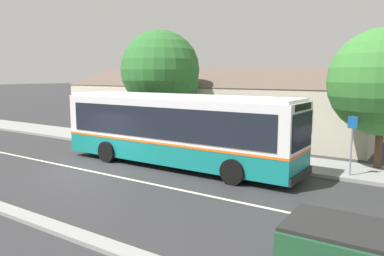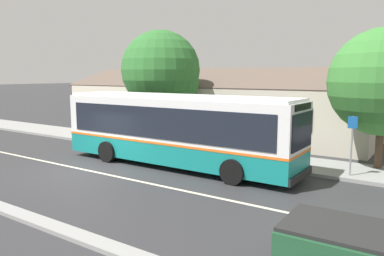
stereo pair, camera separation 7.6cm
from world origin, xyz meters
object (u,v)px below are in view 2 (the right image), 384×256
Objects in this scene: street_tree_primary at (384,82)px; bench_by_building at (93,132)px; bus_stop_sign at (352,139)px; transit_bus at (176,128)px; bench_down_street at (155,138)px; street_tree_secondary at (164,73)px.

bench_by_building is at bearing -173.88° from street_tree_primary.
transit_bus is at bearing -163.60° from bus_stop_sign.
transit_bus is at bearing -15.89° from bench_by_building.
bus_stop_sign is (15.52, -0.30, 1.07)m from bench_by_building.
bench_down_street is at bearing 5.38° from bench_by_building.
bench_down_street is (4.78, 0.45, -0.01)m from bench_by_building.
bus_stop_sign is at bearing -4.01° from bench_down_street.
bus_stop_sign is (-0.73, -2.04, -2.20)m from street_tree_primary.
street_tree_secondary reaches higher than bench_down_street.
street_tree_secondary reaches higher than street_tree_primary.
street_tree_secondary is at bearing 133.46° from transit_bus.
street_tree_primary is (11.48, 1.29, 3.28)m from bench_down_street.
transit_bus is 7.49× the size of bench_down_street.
street_tree_secondary is at bearing 177.93° from street_tree_primary.
street_tree_secondary is 2.86× the size of bus_stop_sign.
bench_by_building is at bearing 178.88° from bus_stop_sign.
street_tree_primary is at bearing -2.07° from street_tree_secondary.
street_tree_secondary is 12.00m from bus_stop_sign.
bench_down_street is at bearing -173.58° from street_tree_primary.
transit_bus is 8.83m from bench_by_building.
bench_down_street is 0.23× the size of street_tree_secondary.
transit_bus reaches higher than bench_down_street.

